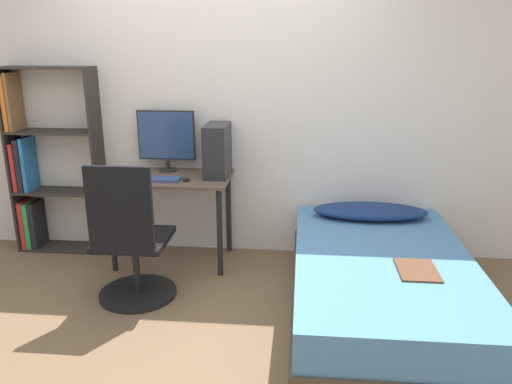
% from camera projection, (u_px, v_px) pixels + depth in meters
% --- Properties ---
extents(ground_plane, '(14.00, 14.00, 0.00)m').
position_uv_depth(ground_plane, '(189.00, 328.00, 3.24)').
color(ground_plane, brown).
extents(wall_back, '(8.00, 0.05, 2.50)m').
position_uv_depth(wall_back, '(218.00, 108.00, 4.15)').
color(wall_back, silver).
rests_on(wall_back, ground_plane).
extents(desk, '(0.96, 0.58, 0.74)m').
position_uv_depth(desk, '(172.00, 191.00, 4.07)').
color(desk, brown).
rests_on(desk, ground_plane).
extents(bookshelf, '(0.77, 0.26, 1.59)m').
position_uv_depth(bookshelf, '(40.00, 169.00, 4.29)').
color(bookshelf, '#2D2823').
rests_on(bookshelf, ground_plane).
extents(office_chair, '(0.56, 0.56, 1.03)m').
position_uv_depth(office_chair, '(132.00, 250.00, 3.48)').
color(office_chair, black).
rests_on(office_chair, ground_plane).
extents(bed, '(1.20, 2.01, 0.43)m').
position_uv_depth(bed, '(381.00, 285.00, 3.36)').
color(bed, '#4C3D2D').
rests_on(bed, ground_plane).
extents(pillow, '(0.91, 0.36, 0.11)m').
position_uv_depth(pillow, '(370.00, 211.00, 3.99)').
color(pillow, navy).
rests_on(pillow, bed).
extents(magazine, '(0.24, 0.32, 0.01)m').
position_uv_depth(magazine, '(417.00, 270.00, 3.08)').
color(magazine, '#56331E').
rests_on(magazine, bed).
extents(monitor, '(0.48, 0.16, 0.51)m').
position_uv_depth(monitor, '(166.00, 138.00, 4.14)').
color(monitor, black).
rests_on(monitor, desk).
extents(keyboard, '(0.37, 0.14, 0.02)m').
position_uv_depth(keyboard, '(157.00, 179.00, 3.92)').
color(keyboard, '#33477A').
rests_on(keyboard, desk).
extents(pc_tower, '(0.18, 0.38, 0.42)m').
position_uv_depth(pc_tower, '(217.00, 150.00, 4.02)').
color(pc_tower, '#232328').
rests_on(pc_tower, desk).
extents(mouse, '(0.06, 0.09, 0.02)m').
position_uv_depth(mouse, '(186.00, 180.00, 3.90)').
color(mouse, black).
rests_on(mouse, desk).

